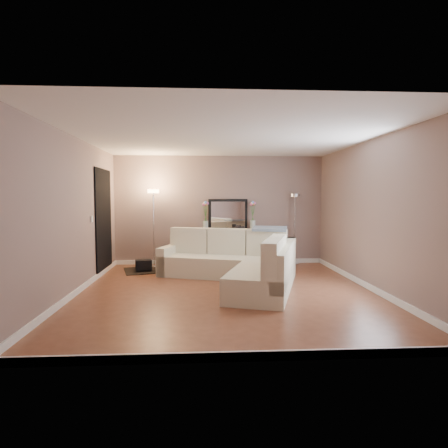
{
  "coord_description": "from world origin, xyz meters",
  "views": [
    {
      "loc": [
        -0.42,
        -6.27,
        1.6
      ],
      "look_at": [
        0.0,
        0.8,
        1.1
      ],
      "focal_mm": 30.0,
      "sensor_mm": 36.0,
      "label": 1
    }
  ],
  "objects": [
    {
      "name": "leaning_mirror",
      "position": [
        0.21,
        2.68,
        1.2
      ],
      "size": [
        0.95,
        0.16,
        0.74
      ],
      "color": "black",
      "rests_on": "console_table"
    },
    {
      "name": "wall_right",
      "position": [
        2.51,
        0.0,
        1.3
      ],
      "size": [
        0.02,
        5.5,
        2.6
      ],
      "primitive_type": "cube",
      "color": "gray",
      "rests_on": "ground"
    },
    {
      "name": "flower_vase_left",
      "position": [
        -0.34,
        2.43,
        1.12
      ],
      "size": [
        0.16,
        0.14,
        0.71
      ],
      "color": "silver",
      "rests_on": "console_table"
    },
    {
      "name": "table_decor",
      "position": [
        0.23,
        2.47,
        0.85
      ],
      "size": [
        0.58,
        0.15,
        0.13
      ],
      "color": "#DB4D26",
      "rests_on": "console_table"
    },
    {
      "name": "wall_left",
      "position": [
        -2.51,
        0.0,
        1.3
      ],
      "size": [
        0.02,
        5.5,
        2.6
      ],
      "primitive_type": "cube",
      "color": "gray",
      "rests_on": "ground"
    },
    {
      "name": "black_bag",
      "position": [
        -1.69,
        1.83,
        0.15
      ],
      "size": [
        0.38,
        0.31,
        0.21
      ],
      "primitive_type": "cube",
      "rotation": [
        0.0,
        0.0,
        0.27
      ],
      "color": "black",
      "rests_on": "charcoal_rug"
    },
    {
      "name": "floor_lamp_unlit",
      "position": [
        1.79,
        2.5,
        1.2
      ],
      "size": [
        0.28,
        0.28,
        1.69
      ],
      "color": "silver",
      "rests_on": "floor"
    },
    {
      "name": "console_table",
      "position": [
        0.14,
        2.49,
        0.47
      ],
      "size": [
        1.38,
        0.52,
        0.83
      ],
      "color": "black",
      "rests_on": "floor"
    },
    {
      "name": "charcoal_rug",
      "position": [
        -1.53,
        1.98,
        0.01
      ],
      "size": [
        1.36,
        1.15,
        0.02
      ],
      "primitive_type": "cube",
      "rotation": [
        0.0,
        0.0,
        0.27
      ],
      "color": "black",
      "rests_on": "floor"
    },
    {
      "name": "throw_blanket",
      "position": [
        0.96,
        1.26,
        0.97
      ],
      "size": [
        0.76,
        0.56,
        0.09
      ],
      "primitive_type": "cube",
      "rotation": [
        0.1,
        0.0,
        -0.26
      ],
      "color": "slate",
      "rests_on": "sectional_sofa"
    },
    {
      "name": "sectional_sofa",
      "position": [
        0.3,
        0.77,
        0.35
      ],
      "size": [
        2.87,
        3.3,
        0.96
      ],
      "color": "beige",
      "rests_on": "floor"
    },
    {
      "name": "wall_front",
      "position": [
        0.0,
        -2.76,
        1.3
      ],
      "size": [
        5.0,
        0.02,
        2.6
      ],
      "primitive_type": "cube",
      "color": "gray",
      "rests_on": "ground"
    },
    {
      "name": "baseboard_right",
      "position": [
        2.48,
        0.0,
        0.05
      ],
      "size": [
        0.03,
        5.5,
        0.1
      ],
      "primitive_type": "cube",
      "color": "white",
      "rests_on": "ground"
    },
    {
      "name": "baseboard_back",
      "position": [
        0.0,
        2.73,
        0.05
      ],
      "size": [
        5.0,
        0.03,
        0.1
      ],
      "primitive_type": "cube",
      "color": "white",
      "rests_on": "ground"
    },
    {
      "name": "baseboard_left",
      "position": [
        -2.48,
        0.0,
        0.05
      ],
      "size": [
        0.03,
        5.5,
        0.1
      ],
      "primitive_type": "cube",
      "color": "white",
      "rests_on": "ground"
    },
    {
      "name": "doorway",
      "position": [
        -2.48,
        1.7,
        1.1
      ],
      "size": [
        0.02,
        1.2,
        2.2
      ],
      "primitive_type": "cube",
      "color": "black",
      "rests_on": "ground"
    },
    {
      "name": "switch_plate",
      "position": [
        -2.48,
        0.85,
        1.2
      ],
      "size": [
        0.02,
        0.08,
        0.12
      ],
      "primitive_type": "cube",
      "color": "white",
      "rests_on": "ground"
    },
    {
      "name": "floor_lamp_lit",
      "position": [
        -1.52,
        2.33,
        1.26
      ],
      "size": [
        0.31,
        0.31,
        1.79
      ],
      "color": "silver",
      "rests_on": "floor"
    },
    {
      "name": "baseboard_front",
      "position": [
        0.0,
        -2.73,
        0.05
      ],
      "size": [
        5.0,
        0.03,
        0.1
      ],
      "primitive_type": "cube",
      "color": "white",
      "rests_on": "ground"
    },
    {
      "name": "floor",
      "position": [
        0.0,
        0.0,
        -0.01
      ],
      "size": [
        5.0,
        5.5,
        0.01
      ],
      "primitive_type": "cube",
      "color": "brown",
      "rests_on": "ground"
    },
    {
      "name": "flower_vase_right",
      "position": [
        0.79,
        2.57,
        1.12
      ],
      "size": [
        0.16,
        0.14,
        0.71
      ],
      "color": "silver",
      "rests_on": "console_table"
    },
    {
      "name": "wall_back",
      "position": [
        0.0,
        2.76,
        1.3
      ],
      "size": [
        5.0,
        0.02,
        2.6
      ],
      "primitive_type": "cube",
      "color": "gray",
      "rests_on": "ground"
    },
    {
      "name": "ceiling",
      "position": [
        0.0,
        0.0,
        2.6
      ],
      "size": [
        5.0,
        5.5,
        0.01
      ],
      "primitive_type": "cube",
      "color": "white",
      "rests_on": "ground"
    }
  ]
}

